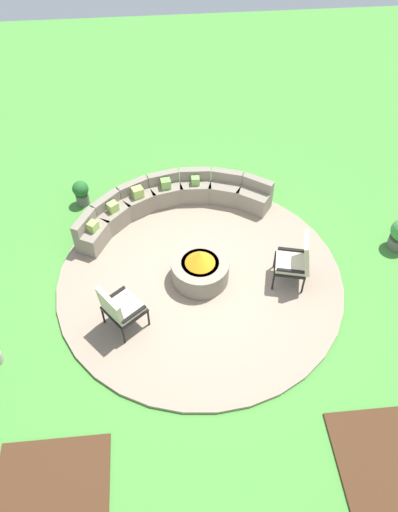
% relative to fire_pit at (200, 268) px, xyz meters
% --- Properties ---
extents(ground_plane, '(24.00, 24.00, 0.00)m').
position_rel_fire_pit_xyz_m(ground_plane, '(0.00, 0.00, -0.34)').
color(ground_plane, '#478C38').
extents(patio_circle, '(5.29, 5.29, 0.06)m').
position_rel_fire_pit_xyz_m(patio_circle, '(0.00, 0.00, -0.31)').
color(patio_circle, gray).
rests_on(patio_circle, ground_plane).
extents(mulch_bed_left, '(1.57, 1.59, 0.04)m').
position_rel_fire_pit_xyz_m(mulch_bed_left, '(-2.38, -3.60, -0.32)').
color(mulch_bed_left, '#472B19').
rests_on(mulch_bed_left, ground_plane).
extents(mulch_bed_right, '(1.57, 1.59, 0.04)m').
position_rel_fire_pit_xyz_m(mulch_bed_right, '(2.38, -3.60, -0.32)').
color(mulch_bed_right, '#472B19').
rests_on(mulch_bed_right, ground_plane).
extents(fire_pit, '(1.06, 1.06, 0.72)m').
position_rel_fire_pit_xyz_m(fire_pit, '(0.00, 0.00, 0.00)').
color(fire_pit, gray).
rests_on(fire_pit, patio_circle).
extents(curved_stone_bench, '(4.05, 1.83, 0.67)m').
position_rel_fire_pit_xyz_m(curved_stone_bench, '(-0.46, 1.87, -0.00)').
color(curved_stone_bench, gray).
rests_on(curved_stone_bench, patio_circle).
extents(lounge_chair_front_left, '(0.82, 0.84, 1.02)m').
position_rel_fire_pit_xyz_m(lounge_chair_front_left, '(-1.42, -0.94, 0.26)').
color(lounge_chair_front_left, black).
rests_on(lounge_chair_front_left, patio_circle).
extents(lounge_chair_front_right, '(0.74, 0.70, 1.10)m').
position_rel_fire_pit_xyz_m(lounge_chair_front_right, '(1.70, -0.21, 0.28)').
color(lounge_chair_front_right, black).
rests_on(lounge_chair_front_right, patio_circle).
extents(potted_plant_1, '(0.34, 0.34, 0.58)m').
position_rel_fire_pit_xyz_m(potted_plant_1, '(-2.30, 2.38, -0.02)').
color(potted_plant_1, '#605B56').
rests_on(potted_plant_1, ground_plane).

